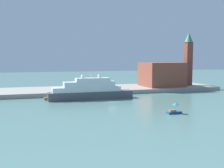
% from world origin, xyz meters
% --- Properties ---
extents(ground, '(400.00, 400.00, 0.00)m').
position_xyz_m(ground, '(0.00, 0.00, 0.00)').
color(ground, slate).
extents(quay_dock, '(110.00, 23.91, 1.61)m').
position_xyz_m(quay_dock, '(0.00, 27.96, 0.80)').
color(quay_dock, gray).
rests_on(quay_dock, ground).
extents(large_yacht, '(29.27, 4.41, 10.65)m').
position_xyz_m(large_yacht, '(-5.53, 7.69, 2.95)').
color(large_yacht, '#4C4C51').
rests_on(large_yacht, ground).
extents(small_motorboat, '(3.76, 1.76, 2.86)m').
position_xyz_m(small_motorboat, '(9.72, -22.80, 1.11)').
color(small_motorboat, navy).
rests_on(small_motorboat, ground).
extents(work_barge, '(6.12, 1.43, 0.97)m').
position_xyz_m(work_barge, '(-17.74, 10.26, 0.48)').
color(work_barge, olive).
rests_on(work_barge, ground).
extents(harbor_building, '(16.73, 15.49, 10.59)m').
position_xyz_m(harbor_building, '(31.53, 26.19, 6.90)').
color(harbor_building, brown).
rests_on(harbor_building, quay_dock).
extents(bell_tower, '(3.81, 3.81, 24.24)m').
position_xyz_m(bell_tower, '(45.00, 26.07, 14.84)').
color(bell_tower, brown).
rests_on(bell_tower, quay_dock).
extents(parked_car, '(3.96, 1.90, 1.42)m').
position_xyz_m(parked_car, '(-11.04, 20.22, 2.21)').
color(parked_car, '#B21E1E').
rests_on(parked_car, quay_dock).
extents(person_figure, '(0.36, 0.36, 1.67)m').
position_xyz_m(person_figure, '(-6.20, 23.46, 2.38)').
color(person_figure, '#4C4C4C').
rests_on(person_figure, quay_dock).
extents(mooring_bollard, '(0.44, 0.44, 0.64)m').
position_xyz_m(mooring_bollard, '(-4.00, 17.21, 1.92)').
color(mooring_bollard, black).
rests_on(mooring_bollard, quay_dock).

